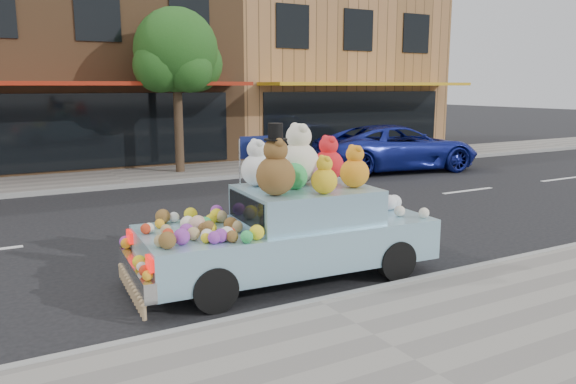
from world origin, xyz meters
TOP-DOWN VIEW (x-y plane):
  - ground at (0.00, 0.00)m, footprint 120.00×120.00m
  - near_sidewalk at (0.00, -6.50)m, footprint 60.00×3.00m
  - far_sidewalk at (0.00, 6.50)m, footprint 60.00×3.00m
  - near_kerb at (0.00, -5.00)m, footprint 60.00×0.12m
  - far_kerb at (0.00, 5.00)m, footprint 60.00×0.12m
  - storefront_mid at (0.00, 11.97)m, footprint 10.00×9.80m
  - storefront_right at (10.00, 11.97)m, footprint 10.00×9.80m
  - street_tree at (2.03, 6.55)m, footprint 3.00×2.70m
  - car_blue at (8.77, 3.93)m, footprint 5.90×3.46m
  - art_car at (0.29, -3.74)m, footprint 4.59×2.03m

SIDE VIEW (x-z plane):
  - ground at x=0.00m, z-range 0.00..0.00m
  - near_sidewalk at x=0.00m, z-range 0.00..0.12m
  - far_sidewalk at x=0.00m, z-range 0.00..0.12m
  - near_kerb at x=0.00m, z-range 0.00..0.13m
  - far_kerb at x=0.00m, z-range 0.00..0.13m
  - car_blue at x=8.77m, z-range 0.00..1.54m
  - art_car at x=0.29m, z-range -0.35..1.99m
  - storefront_mid at x=0.00m, z-range -0.01..7.29m
  - storefront_right at x=10.00m, z-range -0.01..7.29m
  - street_tree at x=2.03m, z-range 1.08..6.30m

